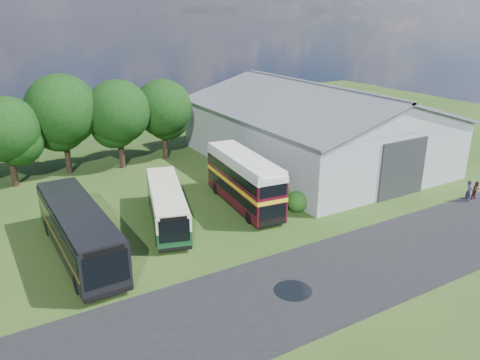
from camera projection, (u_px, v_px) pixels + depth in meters
ground at (283, 261)px, 29.71m from camera, size 120.00×120.00×0.00m
asphalt_road at (352, 270)px, 28.72m from camera, size 60.00×8.00×0.02m
puddle at (293, 291)px, 26.57m from camera, size 2.20×2.20×0.01m
storage_shed at (313, 122)px, 48.41m from camera, size 18.80×24.80×8.15m
tree_left_b at (6, 129)px, 40.72m from camera, size 5.78×5.78×8.16m
tree_mid at (62, 110)px, 43.84m from camera, size 6.80×6.80×9.60m
tree_right_a at (118, 112)px, 45.60m from camera, size 6.26×6.26×8.83m
tree_right_b at (163, 108)px, 48.72m from camera, size 5.98×5.98×8.45m
shrub_front at (297, 210)px, 37.25m from camera, size 1.70×1.70×1.70m
shrub_mid at (282, 202)px, 38.87m from camera, size 1.60×1.60×1.60m
shrub_back at (269, 195)px, 40.48m from camera, size 1.80×1.80×1.80m
bus_green_single at (167, 204)px, 34.60m from camera, size 5.13×10.34×2.78m
bus_maroon_double at (244, 181)px, 37.55m from camera, size 3.52×10.07×4.24m
bus_dark_single at (79, 230)px, 29.80m from camera, size 3.04×12.26×3.37m
visitor_a at (469, 191)px, 38.69m from camera, size 0.75×0.59×1.83m
visitor_b at (476, 191)px, 39.21m from camera, size 0.78×0.61×1.57m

